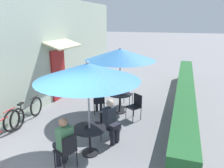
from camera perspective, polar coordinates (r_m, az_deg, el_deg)
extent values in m
cube|color=#B2C1AD|center=(9.91, -13.26, 9.09)|extent=(0.24, 11.28, 4.20)
cube|color=maroon|center=(9.54, -13.78, 2.36)|extent=(0.08, 0.96, 2.10)
cube|color=beige|center=(9.16, -12.66, 10.15)|extent=(0.78, 1.80, 0.30)
cube|color=tan|center=(8.83, 18.25, -4.74)|extent=(0.44, 10.28, 0.45)
cube|color=#235B2D|center=(8.67, 18.54, -1.62)|extent=(0.60, 9.77, 0.56)
cylinder|color=black|center=(5.89, -5.69, -17.40)|extent=(0.44, 0.44, 0.02)
cylinder|color=black|center=(5.71, -5.79, -14.53)|extent=(0.06, 0.06, 0.69)
cylinder|color=black|center=(5.54, -5.89, -11.47)|extent=(0.84, 0.84, 0.02)
cylinder|color=#B7B7BC|center=(5.35, -6.03, -7.23)|extent=(0.04, 0.04, 2.29)
cone|color=#387ABC|center=(5.03, -6.37, 3.22)|extent=(2.45, 2.45, 0.40)
sphere|color=#B7B7BC|center=(4.99, -6.44, 5.58)|extent=(0.07, 0.07, 0.07)
cube|color=black|center=(5.26, -12.14, -16.59)|extent=(0.53, 0.53, 0.04)
cube|color=black|center=(5.02, -10.97, -15.41)|extent=(0.18, 0.36, 0.42)
cylinder|color=black|center=(5.59, -11.61, -17.12)|extent=(0.02, 0.02, 0.45)
cylinder|color=black|center=(5.43, -14.79, -18.49)|extent=(0.02, 0.02, 0.45)
cylinder|color=black|center=(5.35, -9.14, -18.67)|extent=(0.02, 0.02, 0.45)
cylinder|color=black|center=(5.18, -12.41, -20.20)|extent=(0.02, 0.02, 0.45)
cylinder|color=#23232D|center=(5.54, -12.47, -17.41)|extent=(0.11, 0.11, 0.47)
cylinder|color=#23232D|center=(5.46, -13.89, -18.02)|extent=(0.11, 0.11, 0.47)
cube|color=#23232D|center=(5.28, -12.80, -15.46)|extent=(0.45, 0.42, 0.12)
cube|color=#4C8456|center=(5.07, -12.22, -13.54)|extent=(0.34, 0.40, 0.50)
sphere|color=#A87556|center=(4.92, -12.63, -9.71)|extent=(0.20, 0.20, 0.20)
cube|color=black|center=(6.13, -0.52, -11.12)|extent=(0.53, 0.53, 0.04)
cube|color=black|center=(6.15, -1.82, -8.85)|extent=(0.18, 0.36, 0.42)
cylinder|color=black|center=(6.02, -0.39, -14.14)|extent=(0.02, 0.02, 0.45)
cylinder|color=black|center=(6.25, 1.87, -12.88)|extent=(0.02, 0.02, 0.45)
cylinder|color=black|center=(6.23, -2.92, -13.00)|extent=(0.02, 0.02, 0.45)
cylinder|color=black|center=(6.46, -0.64, -11.85)|extent=(0.02, 0.02, 0.45)
cylinder|color=#23232D|center=(6.08, 0.26, -13.70)|extent=(0.11, 0.11, 0.47)
cylinder|color=#23232D|center=(6.18, 1.27, -13.14)|extent=(0.11, 0.11, 0.47)
cube|color=#23232D|center=(6.04, 0.12, -10.70)|extent=(0.45, 0.42, 0.12)
cube|color=#282D38|center=(6.00, -0.67, -8.26)|extent=(0.34, 0.40, 0.50)
sphere|color=beige|center=(5.84, -0.54, -5.01)|extent=(0.20, 0.20, 0.20)
cylinder|color=#232328|center=(5.55, -6.83, -10.80)|extent=(0.07, 0.07, 0.09)
cylinder|color=black|center=(8.17, 1.99, -7.23)|extent=(0.44, 0.44, 0.02)
cylinder|color=black|center=(8.03, 2.01, -4.98)|extent=(0.06, 0.06, 0.69)
cylinder|color=black|center=(7.92, 2.04, -2.67)|extent=(0.84, 0.84, 0.02)
cylinder|color=#B7B7BC|center=(7.78, 2.07, 0.45)|extent=(0.04, 0.04, 2.29)
cone|color=#387ABC|center=(7.57, 2.15, 7.71)|extent=(2.45, 2.45, 0.40)
sphere|color=#B7B7BC|center=(7.54, 2.17, 9.30)|extent=(0.07, 0.07, 0.07)
cube|color=black|center=(7.93, -3.42, -4.57)|extent=(0.53, 0.53, 0.04)
cube|color=black|center=(7.68, -3.37, -3.60)|extent=(0.36, 0.19, 0.42)
cylinder|color=black|center=(8.19, -2.20, -5.55)|extent=(0.02, 0.02, 0.45)
cylinder|color=black|center=(8.17, -4.73, -5.64)|extent=(0.02, 0.02, 0.45)
cylinder|color=black|center=(7.86, -2.00, -6.52)|extent=(0.02, 0.02, 0.45)
cylinder|color=black|center=(7.84, -4.64, -6.62)|extent=(0.02, 0.02, 0.45)
cylinder|color=#23232D|center=(8.18, -2.90, -5.51)|extent=(0.11, 0.11, 0.47)
cylinder|color=#23232D|center=(8.17, -4.03, -5.55)|extent=(0.11, 0.11, 0.47)
cube|color=#23232D|center=(7.99, -3.47, -3.80)|extent=(0.42, 0.45, 0.12)
cube|color=white|center=(7.80, -3.45, -2.36)|extent=(0.40, 0.34, 0.50)
sphere|color=tan|center=(7.71, -3.51, 0.30)|extent=(0.20, 0.20, 0.20)
cube|color=black|center=(7.46, 5.65, -5.99)|extent=(0.56, 0.56, 0.04)
cube|color=black|center=(7.51, 6.75, -4.18)|extent=(0.33, 0.24, 0.42)
cylinder|color=black|center=(7.57, 3.66, -7.48)|extent=(0.02, 0.02, 0.45)
cylinder|color=black|center=(7.32, 5.49, -8.37)|extent=(0.02, 0.02, 0.45)
cylinder|color=black|center=(7.79, 5.71, -6.82)|extent=(0.02, 0.02, 0.45)
cylinder|color=black|center=(7.55, 7.55, -7.66)|extent=(0.02, 0.02, 0.45)
cube|color=black|center=(8.67, 3.87, -2.73)|extent=(0.43, 0.43, 0.04)
cube|color=black|center=(8.66, 2.74, -1.26)|extent=(0.06, 0.38, 0.42)
cylinder|color=black|center=(8.53, 4.57, -4.67)|extent=(0.02, 0.02, 0.45)
cylinder|color=black|center=(8.85, 5.34, -3.90)|extent=(0.02, 0.02, 0.45)
cylinder|color=black|center=(8.64, 2.31, -4.34)|extent=(0.02, 0.02, 0.45)
cylinder|color=black|center=(8.96, 3.15, -3.60)|extent=(0.02, 0.02, 0.45)
cylinder|color=#B73D3D|center=(7.91, 2.53, -2.26)|extent=(0.07, 0.07, 0.09)
torus|color=black|center=(7.37, -24.72, -8.69)|extent=(0.07, 0.69, 0.69)
cylinder|color=#B21E1E|center=(7.20, -25.29, -6.18)|extent=(0.03, 0.46, 0.03)
torus|color=black|center=(8.19, -19.20, -5.58)|extent=(0.12, 0.70, 0.69)
torus|color=black|center=(7.41, -23.50, -8.39)|extent=(0.12, 0.70, 0.69)
cylinder|color=black|center=(7.73, -21.38, -5.62)|extent=(0.11, 0.81, 0.04)
cylinder|color=black|center=(7.65, -22.02, -7.30)|extent=(0.09, 0.60, 0.39)
cylinder|color=black|center=(7.47, -22.70, -5.64)|extent=(0.04, 0.04, 0.24)
cube|color=black|center=(7.43, -22.80, -4.77)|extent=(0.12, 0.23, 0.05)
cylinder|color=black|center=(8.03, -19.60, -3.28)|extent=(0.07, 0.46, 0.03)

